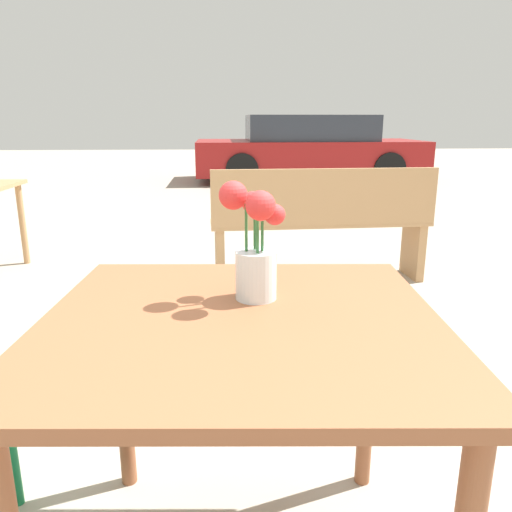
# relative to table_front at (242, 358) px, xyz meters

# --- Properties ---
(table_front) EXTENTS (0.95, 0.90, 0.74)m
(table_front) POSITION_rel_table_front_xyz_m (0.00, 0.00, 0.00)
(table_front) COLOR brown
(table_front) RESTS_ON ground_plane
(flower_vase) EXTENTS (0.16, 0.16, 0.29)m
(flower_vase) POSITION_rel_table_front_xyz_m (0.04, 0.12, 0.22)
(flower_vase) COLOR silver
(flower_vase) RESTS_ON table_front
(bench_near) EXTENTS (1.62, 0.43, 0.85)m
(bench_near) POSITION_rel_table_front_xyz_m (0.67, 2.46, -0.18)
(bench_near) COLOR tan
(bench_near) RESTS_ON ground_plane
(parked_car) EXTENTS (4.44, 1.98, 1.27)m
(parked_car) POSITION_rel_table_front_xyz_m (1.64, 9.02, -0.03)
(parked_car) COLOR maroon
(parked_car) RESTS_ON ground_plane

